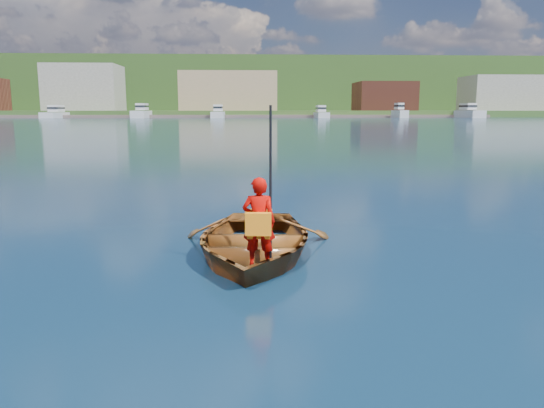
% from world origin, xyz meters
% --- Properties ---
extents(ground, '(600.00, 600.00, 0.00)m').
position_xyz_m(ground, '(0.00, 0.00, 0.00)').
color(ground, '#14273C').
rests_on(ground, ground).
extents(rowboat, '(2.83, 3.75, 0.73)m').
position_xyz_m(rowboat, '(0.28, 0.59, 0.22)').
color(rowboat, brown).
rests_on(rowboat, ground).
extents(child_paddler, '(0.46, 0.36, 2.13)m').
position_xyz_m(child_paddler, '(0.35, -0.32, 0.70)').
color(child_paddler, '#C60702').
rests_on(child_paddler, ground).
extents(shoreline, '(400.00, 140.00, 22.00)m').
position_xyz_m(shoreline, '(0.00, 236.61, 10.32)').
color(shoreline, '#3E561F').
rests_on(shoreline, ground).
extents(dock, '(159.99, 12.26, 0.80)m').
position_xyz_m(dock, '(-3.89, 148.00, 0.40)').
color(dock, brown).
rests_on(dock, ground).
extents(waterfront_buildings, '(202.00, 16.00, 14.00)m').
position_xyz_m(waterfront_buildings, '(-7.74, 165.00, 7.74)').
color(waterfront_buildings, brown).
rests_on(waterfront_buildings, ground).
extents(marina_yachts, '(144.00, 13.64, 4.40)m').
position_xyz_m(marina_yachts, '(-7.42, 143.34, 1.38)').
color(marina_yachts, silver).
rests_on(marina_yachts, ground).
extents(hillside_trees, '(320.21, 87.60, 23.82)m').
position_xyz_m(hillside_trees, '(-38.17, 223.70, 15.06)').
color(hillside_trees, '#382314').
rests_on(hillside_trees, ground).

